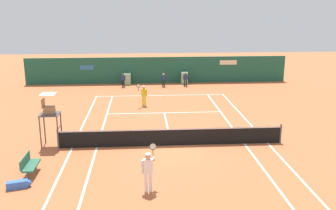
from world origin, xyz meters
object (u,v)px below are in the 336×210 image
umpire_chair (49,112)px  player_bench (29,164)px  player_on_baseline (144,94)px  player_near_side (148,169)px  ball_kid_centre_post (164,79)px  tennis_ball_mid_court (218,125)px  tennis_ball_near_service_line (139,103)px  equipment_bag (20,184)px  ball_kid_right_post (123,79)px  ball_kid_left_post (186,78)px

umpire_chair → player_bench: bearing=-2.9°
player_on_baseline → player_near_side: 13.56m
ball_kid_centre_post → umpire_chair: bearing=70.4°
tennis_ball_mid_court → tennis_ball_near_service_line: size_ratio=1.00×
player_bench → ball_kid_centre_post: (7.11, 18.35, 0.21)m
player_bench → equipment_bag: size_ratio=1.42×
tennis_ball_mid_court → tennis_ball_near_service_line: (-4.94, 6.05, 0.00)m
ball_kid_right_post → umpire_chair: bearing=77.4°
ball_kid_right_post → ball_kid_left_post: bearing=179.7°
umpire_chair → tennis_ball_near_service_line: size_ratio=42.23×
equipment_bag → ball_kid_centre_post: bearing=70.0°
equipment_bag → umpire_chair: bearing=87.2°
ball_kid_centre_post → tennis_ball_near_service_line: bearing=75.0°
player_on_baseline → ball_kid_left_post: size_ratio=1.38×
player_near_side → tennis_ball_near_service_line: size_ratio=27.73×
equipment_bag → player_on_baseline: size_ratio=0.57×
tennis_ball_near_service_line → player_bench: bearing=-111.5°
equipment_bag → ball_kid_right_post: bearing=80.0°
umpire_chair → player_bench: (-0.18, -3.58, -1.38)m
player_near_side → player_on_baseline: bearing=88.9°
player_bench → ball_kid_right_post: (3.40, 18.35, 0.22)m
ball_kid_centre_post → ball_kid_right_post: 3.71m
equipment_bag → player_near_side: (5.33, -0.68, 0.85)m
player_bench → player_on_baseline: bearing=155.7°
player_bench → player_near_side: player_near_side is taller
umpire_chair → ball_kid_centre_post: bearing=154.9°
player_near_side → tennis_ball_near_service_line: 14.46m
ball_kid_right_post → player_bench: bearing=79.2°
umpire_chair → tennis_ball_near_service_line: bearing=152.0°
player_on_baseline → tennis_ball_mid_court: 7.00m
player_on_baseline → tennis_ball_near_service_line: (-0.33, 0.86, -0.89)m
umpire_chair → ball_kid_centre_post: umpire_chair is taller
umpire_chair → tennis_ball_near_service_line: 10.19m
umpire_chair → ball_kid_centre_post: (6.92, 14.78, -1.16)m
player_bench → player_near_side: size_ratio=0.75×
umpire_chair → player_near_side: 7.60m
player_bench → tennis_ball_mid_court: (9.82, 6.37, -0.48)m
ball_kid_centre_post → tennis_ball_near_service_line: size_ratio=18.45×
ball_kid_right_post → tennis_ball_mid_court: 13.61m
ball_kid_centre_post → tennis_ball_mid_court: size_ratio=18.45×
player_on_baseline → ball_kid_left_post: bearing=-97.4°
ball_kid_left_post → equipment_bag: bearing=68.6°
equipment_bag → tennis_ball_mid_court: equipment_bag is taller
player_near_side → tennis_ball_mid_court: 9.57m
ball_kid_right_post → tennis_ball_near_service_line: 6.15m
equipment_bag → ball_kid_left_post: 21.72m
equipment_bag → ball_kid_right_post: ball_kid_right_post is taller
player_near_side → ball_kid_centre_post: 20.43m
equipment_bag → player_on_baseline: player_on_baseline is taller
tennis_ball_mid_court → ball_kid_centre_post: bearing=102.8°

